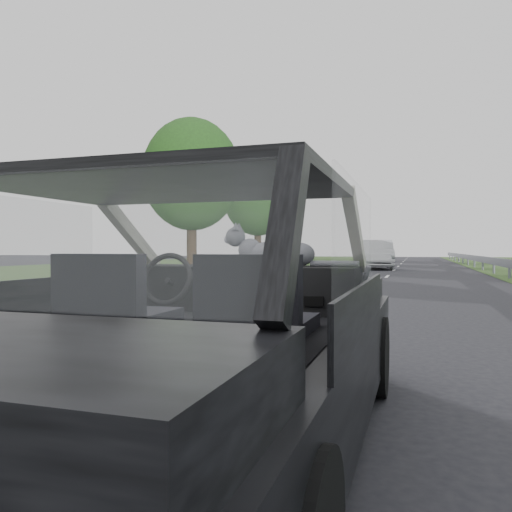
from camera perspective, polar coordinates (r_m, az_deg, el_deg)
The scene contains 10 objects.
ground at distance 3.01m, azimuth -6.08°, elevation -20.92°, with size 140.00×140.00×0.00m, color #343437.
subject_car at distance 2.82m, azimuth -6.10°, elevation -7.12°, with size 1.80×4.00×1.45m, color black.
dashboard at distance 3.39m, azimuth -1.78°, elevation -3.67°, with size 1.58×0.45×0.30m, color black.
driver_seat at distance 2.75m, azimuth -16.26°, elevation -4.12°, with size 0.50×0.72×0.42m, color black.
passenger_seat at distance 2.39m, azimuth -0.16°, elevation -4.81°, with size 0.50×0.72×0.42m, color black.
steering_wheel at distance 3.28m, azimuth -10.15°, elevation -2.61°, with size 0.36×0.36×0.04m, color black.
cat at distance 3.34m, azimuth 2.45°, elevation 0.49°, with size 0.65×0.20×0.29m, color slate.
other_car at distance 28.47m, azimuth 13.61°, elevation 0.18°, with size 1.94×4.92×1.62m, color silver.
tree_5 at distance 25.83m, azimuth -7.37°, elevation 6.74°, with size 4.99×4.99×7.57m, color #1D3C16, non-canonical shape.
tree_6 at distance 35.91m, azimuth 0.21°, elevation 5.09°, with size 5.00×5.00×7.57m, color #1D3C16, non-canonical shape.
Camera 1 is at (1.14, -2.55, 1.12)m, focal length 35.00 mm.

